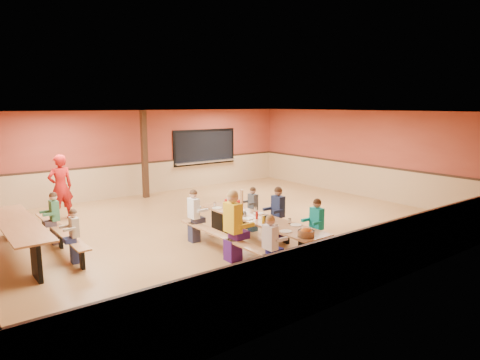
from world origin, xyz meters
TOP-DOWN VIEW (x-y plane):
  - ground at (0.00, 0.00)m, footprint 12.00×12.00m
  - room_envelope at (0.00, 0.00)m, footprint 12.04×10.04m
  - kitchen_pass_through at (2.60, 4.96)m, footprint 2.78×0.28m
  - structural_post at (-0.20, 4.40)m, footprint 0.18×0.18m
  - cafeteria_table_main at (-0.58, -2.22)m, footprint 1.91×3.70m
  - cafeteria_table_second at (-4.87, 0.60)m, footprint 1.91×3.70m
  - seated_child_white_left at (-1.40, -3.53)m, footprint 0.36×0.30m
  - seated_adult_yellow at (-1.40, -2.37)m, footprint 0.49×0.40m
  - seated_child_grey_left at (-1.40, -0.82)m, footprint 0.38×0.31m
  - seated_child_teal_right at (0.25, -3.15)m, footprint 0.37×0.30m
  - seated_child_navy_right at (0.25, -1.92)m, footprint 0.40×0.33m
  - seated_child_char_right at (0.25, -0.98)m, footprint 0.33×0.27m
  - seated_child_green_sec at (-4.04, 0.97)m, footprint 0.37×0.30m
  - seated_child_tan_sec at (-4.04, -0.54)m, footprint 0.32×0.26m
  - standing_woman at (-3.32, 3.15)m, footprint 0.71×0.50m
  - punch_pitcher at (-0.48, -1.30)m, footprint 0.16×0.16m
  - chip_bowl at (-0.73, -3.78)m, footprint 0.32×0.32m
  - napkin_dispenser at (-0.61, -2.55)m, footprint 0.10×0.14m
  - condiment_mustard at (-0.78, -2.60)m, footprint 0.06×0.06m
  - condiment_ketchup at (-0.66, -2.24)m, footprint 0.06×0.06m
  - table_paddle at (-0.68, -1.73)m, footprint 0.16×0.16m
  - place_settings at (-0.58, -2.22)m, footprint 0.65×3.30m

SIDE VIEW (x-z plane):
  - ground at x=0.00m, z-range 0.00..0.00m
  - cafeteria_table_main at x=-0.58m, z-range 0.16..0.90m
  - cafeteria_table_second at x=-4.87m, z-range 0.16..0.90m
  - seated_child_tan_sec at x=-4.04m, z-range 0.00..1.11m
  - seated_child_char_right at x=0.25m, z-range 0.00..1.12m
  - seated_child_white_left at x=-1.40m, z-range 0.00..1.20m
  - seated_child_green_sec at x=-4.04m, z-range 0.00..1.20m
  - seated_child_teal_right at x=0.25m, z-range 0.00..1.21m
  - seated_child_grey_left at x=-1.40m, z-range 0.00..1.23m
  - seated_child_navy_right at x=0.25m, z-range 0.00..1.27m
  - room_envelope at x=0.00m, z-range -0.82..2.20m
  - seated_adult_yellow at x=-1.40m, z-range 0.00..1.46m
  - place_settings at x=-0.58m, z-range 0.74..0.85m
  - napkin_dispenser at x=-0.61m, z-range 0.74..0.87m
  - chip_bowl at x=-0.73m, z-range 0.74..0.89m
  - condiment_mustard at x=-0.78m, z-range 0.74..0.91m
  - condiment_ketchup at x=-0.66m, z-range 0.74..0.91m
  - punch_pitcher at x=-0.48m, z-range 0.74..0.96m
  - table_paddle at x=-0.68m, z-range 0.60..1.16m
  - standing_woman at x=-3.32m, z-range 0.00..1.84m
  - kitchen_pass_through at x=2.60m, z-range 0.80..2.18m
  - structural_post at x=-0.20m, z-range 0.00..3.00m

